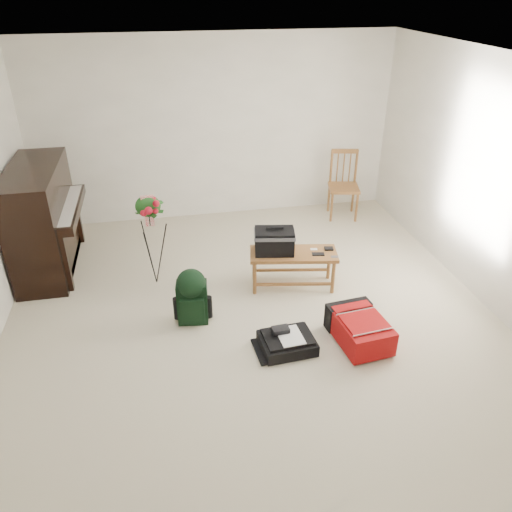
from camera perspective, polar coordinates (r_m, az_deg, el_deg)
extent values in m
cube|color=beige|center=(5.17, -0.21, -7.50)|extent=(5.00, 5.50, 0.01)
cube|color=white|center=(4.17, -0.27, 21.11)|extent=(5.00, 5.50, 0.01)
cube|color=white|center=(7.09, -4.70, 14.18)|extent=(5.00, 0.04, 2.50)
cube|color=white|center=(5.54, 26.22, 6.81)|extent=(0.04, 5.50, 2.50)
cube|color=black|center=(6.33, -23.25, 3.86)|extent=(0.55, 1.50, 1.25)
cube|color=black|center=(6.23, -20.75, 5.04)|extent=(0.28, 1.30, 0.10)
cube|color=white|center=(6.21, -20.83, 5.46)|extent=(0.22, 1.20, 0.02)
cube|color=black|center=(6.56, -21.85, -0.61)|extent=(0.45, 1.30, 0.10)
cube|color=#995C32|center=(5.53, 4.30, 0.23)|extent=(1.01, 0.55, 0.04)
cylinder|color=#995C32|center=(5.42, 0.22, -2.99)|extent=(0.04, 0.04, 0.39)
cylinder|color=#995C32|center=(5.68, -0.40, -1.36)|extent=(0.04, 0.04, 0.39)
cylinder|color=#995C32|center=(5.64, 8.88, -2.02)|extent=(0.04, 0.04, 0.39)
cylinder|color=#995C32|center=(5.88, 7.90, -0.49)|extent=(0.04, 0.04, 0.39)
cube|color=#995C32|center=(7.32, 10.00, 7.68)|extent=(0.50, 0.50, 0.04)
cylinder|color=#995C32|center=(7.20, 9.00, 5.37)|extent=(0.04, 0.04, 0.43)
cylinder|color=#995C32|center=(7.50, 8.10, 6.46)|extent=(0.04, 0.04, 0.43)
cylinder|color=#995C32|center=(7.32, 11.63, 5.55)|extent=(0.04, 0.04, 0.43)
cylinder|color=#995C32|center=(7.63, 10.65, 6.62)|extent=(0.04, 0.04, 0.43)
cube|color=#995C32|center=(7.32, 9.84, 11.72)|extent=(0.38, 0.12, 0.06)
cylinder|color=#995C32|center=(7.33, 8.36, 9.92)|extent=(0.04, 0.04, 0.51)
cylinder|color=#995C32|center=(7.46, 10.99, 10.02)|extent=(0.04, 0.04, 0.51)
cube|color=#AE1307|center=(4.93, 11.76, -8.21)|extent=(0.50, 0.69, 0.25)
cube|color=black|center=(5.11, 10.73, -6.56)|extent=(0.47, 0.20, 0.27)
cube|color=#AE1307|center=(4.82, 12.13, -7.27)|extent=(0.42, 0.41, 0.02)
cube|color=silver|center=(4.68, 12.98, -8.53)|extent=(0.40, 0.05, 0.01)
cube|color=black|center=(4.81, 3.58, -9.93)|extent=(0.53, 0.43, 0.12)
cube|color=black|center=(4.76, 3.61, -9.23)|extent=(0.46, 0.37, 0.03)
cube|color=white|center=(4.73, 3.92, -9.11)|extent=(0.24, 0.31, 0.01)
cube|color=black|center=(4.76, 2.86, -8.40)|extent=(0.17, 0.11, 0.05)
cube|color=black|center=(5.09, -7.27, -5.28)|extent=(0.32, 0.22, 0.45)
cube|color=black|center=(5.01, -7.14, -6.22)|extent=(0.25, 0.08, 0.26)
sphere|color=black|center=(4.96, -7.43, -3.12)|extent=(0.29, 0.29, 0.29)
cube|color=black|center=(5.17, -8.15, -4.77)|extent=(0.04, 0.04, 0.40)
cube|color=black|center=(5.18, -6.59, -4.62)|extent=(0.04, 0.04, 0.40)
cylinder|color=black|center=(5.50, -12.15, 4.77)|extent=(0.01, 0.01, 0.29)
ellipsoid|color=#1A4E18|center=(5.46, -12.24, 5.60)|extent=(0.27, 0.19, 0.25)
cube|color=red|center=(5.41, -12.34, 6.36)|extent=(0.14, 0.05, 0.08)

